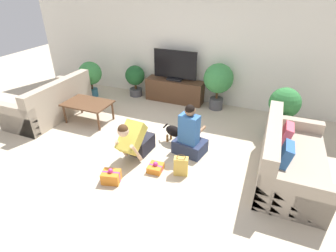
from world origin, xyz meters
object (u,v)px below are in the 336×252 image
(person_sitting, at_px, (190,137))
(potted_plant_corner_right, at_px, (284,107))
(dog, at_px, (177,132))
(gift_bag_a, at_px, (181,166))
(coffee_table, at_px, (88,105))
(person_kneeling, at_px, (135,140))
(gift_box_a, at_px, (111,177))
(sofa_right, at_px, (288,160))
(potted_plant_corner_left, at_px, (90,75))
(tv_console, at_px, (175,91))
(potted_plant_back_right, at_px, (218,81))
(potted_plant_back_left, at_px, (135,78))
(sofa_left, at_px, (51,104))
(gift_box_b, at_px, (156,168))
(tv, at_px, (175,67))

(person_sitting, bearing_deg, potted_plant_corner_right, -127.70)
(dog, distance_m, gift_bag_a, 0.88)
(coffee_table, bearing_deg, person_kneeling, -26.84)
(coffee_table, height_order, gift_box_a, coffee_table)
(sofa_right, relative_size, potted_plant_corner_right, 1.90)
(potted_plant_corner_left, bearing_deg, coffee_table, -56.73)
(tv_console, xyz_separation_m, potted_plant_back_right, (1.05, -0.05, 0.42))
(coffee_table, height_order, potted_plant_back_left, potted_plant_back_left)
(sofa_left, relative_size, potted_plant_corner_left, 2.03)
(potted_plant_corner_right, height_order, person_sitting, potted_plant_corner_right)
(gift_box_a, bearing_deg, potted_plant_corner_right, 46.59)
(tv_console, relative_size, potted_plant_corner_right, 1.46)
(potted_plant_corner_right, bearing_deg, sofa_left, -167.66)
(coffee_table, bearing_deg, potted_plant_back_right, 34.64)
(potted_plant_back_left, xyz_separation_m, gift_bag_a, (2.15, -2.55, -0.32))
(potted_plant_back_right, bearing_deg, sofa_right, -52.00)
(person_sitting, distance_m, dog, 0.38)
(person_sitting, relative_size, dog, 1.66)
(coffee_table, relative_size, tv_console, 0.68)
(gift_box_a, bearing_deg, gift_bag_a, 31.53)
(person_sitting, distance_m, gift_box_b, 0.80)
(coffee_table, distance_m, person_sitting, 2.35)
(person_kneeling, bearing_deg, dog, 57.70)
(sofa_left, distance_m, potted_plant_back_left, 2.08)
(dog, bearing_deg, potted_plant_back_left, 62.84)
(sofa_right, xyz_separation_m, person_kneeling, (-2.36, -0.43, 0.04))
(gift_box_b, height_order, gift_bag_a, gift_bag_a)
(person_kneeling, height_order, dog, person_kneeling)
(tv_console, distance_m, person_kneeling, 2.46)
(sofa_left, xyz_separation_m, gift_bag_a, (3.29, -0.82, -0.14))
(sofa_left, distance_m, tv_console, 2.83)
(potted_plant_corner_right, xyz_separation_m, person_sitting, (-1.42, -1.24, -0.27))
(potted_plant_corner_left, xyz_separation_m, gift_box_a, (2.25, -2.64, -0.49))
(potted_plant_corner_right, height_order, gift_box_a, potted_plant_corner_right)
(tv, relative_size, gift_bag_a, 3.20)
(gift_box_b, bearing_deg, gift_box_a, -136.54)
(sofa_left, relative_size, person_kneeling, 2.25)
(sofa_left, height_order, potted_plant_back_left, sofa_left)
(person_sitting, xyz_separation_m, gift_box_a, (-0.85, -1.15, -0.24))
(coffee_table, xyz_separation_m, gift_box_a, (1.48, -1.48, -0.29))
(gift_bag_a, bearing_deg, dog, 114.97)
(sofa_right, height_order, coffee_table, sofa_right)
(potted_plant_back_left, bearing_deg, potted_plant_corner_right, -11.44)
(tv, height_order, potted_plant_back_left, tv)
(coffee_table, height_order, tv, tv)
(sofa_right, xyz_separation_m, coffee_table, (-3.89, 0.35, 0.09))
(person_sitting, distance_m, gift_bag_a, 0.62)
(potted_plant_back_right, xyz_separation_m, gift_box_b, (-0.36, -2.62, -0.63))
(tv_console, height_order, potted_plant_back_left, potted_plant_back_left)
(coffee_table, height_order, potted_plant_back_right, potted_plant_back_right)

